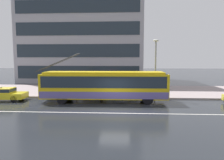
{
  "coord_description": "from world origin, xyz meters",
  "views": [
    {
      "loc": [
        0.71,
        -16.34,
        4.04
      ],
      "look_at": [
        -0.42,
        3.41,
        2.07
      ],
      "focal_mm": 32.67,
      "sensor_mm": 36.0,
      "label": 1
    }
  ],
  "objects": [
    {
      "name": "sidewalk_slab",
      "position": [
        0.0,
        9.6,
        0.07
      ],
      "size": [
        80.0,
        10.0,
        0.14
      ],
      "primitive_type": "cube",
      "color": "gray",
      "rests_on": "ground_plane"
    },
    {
      "name": "pedestrian_approaching_curb",
      "position": [
        -1.57,
        4.97,
        1.73
      ],
      "size": [
        1.22,
        1.22,
        1.93
      ],
      "color": "black",
      "rests_on": "sidewalk_slab"
    },
    {
      "name": "lane_centre_line",
      "position": [
        0.0,
        -1.2,
        0.0
      ],
      "size": [
        72.0,
        0.14,
        0.01
      ],
      "primitive_type": "cube",
      "color": "silver",
      "rests_on": "ground_plane"
    },
    {
      "name": "pedestrian_at_shelter",
      "position": [
        -4.46,
        5.69,
        1.77
      ],
      "size": [
        1.21,
        1.21,
        2.0
      ],
      "color": "#464244",
      "rests_on": "sidewalk_slab"
    },
    {
      "name": "office_tower_corner_left",
      "position": [
        -6.95,
        24.24,
        9.18
      ],
      "size": [
        22.04,
        14.59,
        18.34
      ],
      "color": "#91919C",
      "rests_on": "ground_plane"
    },
    {
      "name": "bus_shelter",
      "position": [
        -2.57,
        6.17,
        2.06
      ],
      "size": [
        4.25,
        1.84,
        2.53
      ],
      "color": "gray",
      "rests_on": "sidewalk_slab"
    },
    {
      "name": "pedestrian_walking_past",
      "position": [
        -1.78,
        6.91,
        1.75
      ],
      "size": [
        1.44,
        1.44,
        1.97
      ],
      "color": "#1D244A",
      "rests_on": "sidewalk_slab"
    },
    {
      "name": "street_lamp",
      "position": [
        4.0,
        5.0,
        3.73
      ],
      "size": [
        0.6,
        0.32,
        5.99
      ],
      "color": "gray",
      "rests_on": "sidewalk_slab"
    },
    {
      "name": "ground_plane",
      "position": [
        0.0,
        0.0,
        0.0
      ],
      "size": [
        160.0,
        160.0,
        0.0
      ],
      "primitive_type": "plane",
      "color": "#212429"
    },
    {
      "name": "trolleybus",
      "position": [
        -1.14,
        3.0,
        1.6
      ],
      "size": [
        12.53,
        2.68,
        4.66
      ],
      "color": "gold",
      "rests_on": "ground_plane"
    },
    {
      "name": "taxi_queued_behind_bus",
      "position": [
        -11.36,
        2.98,
        0.7
      ],
      "size": [
        4.57,
        2.09,
        1.39
      ],
      "color": "yellow",
      "rests_on": "ground_plane"
    },
    {
      "name": "pedestrian_waiting_by_pole",
      "position": [
        1.29,
        5.17,
        1.08
      ],
      "size": [
        0.51,
        0.51,
        1.6
      ],
      "color": "#4E4F52",
      "rests_on": "sidewalk_slab"
    }
  ]
}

